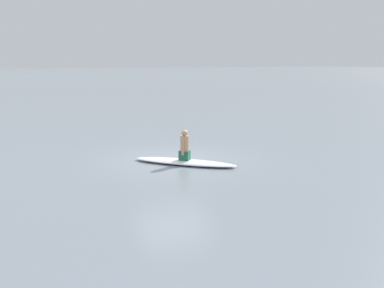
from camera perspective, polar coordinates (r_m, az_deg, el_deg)
name	(u,v)px	position (r m, az deg, el deg)	size (l,w,h in m)	color
ground_plane	(173,159)	(14.06, -2.58, -2.08)	(400.00, 400.00, 0.00)	gray
surfboard	(185,162)	(13.40, -1.00, -2.43)	(3.37, 0.75, 0.14)	white
person_paddler	(185,146)	(13.29, -1.00, -0.33)	(0.40, 0.41, 0.96)	#26664C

